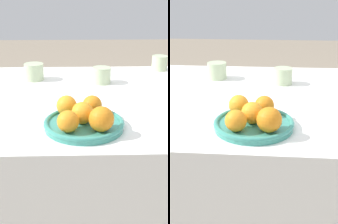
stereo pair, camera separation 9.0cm
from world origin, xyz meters
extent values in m
cube|color=white|center=(0.00, 0.00, 0.38)|extent=(1.47, 0.90, 0.75)
cylinder|color=teal|center=(-0.15, -0.29, 0.76)|extent=(0.23, 0.23, 0.02)
torus|color=teal|center=(-0.15, -0.29, 0.77)|extent=(0.24, 0.24, 0.02)
sphere|color=orange|center=(-0.16, -0.29, 0.80)|extent=(0.06, 0.06, 0.06)
sphere|color=orange|center=(-0.11, -0.35, 0.80)|extent=(0.07, 0.07, 0.07)
sphere|color=orange|center=(-0.20, -0.35, 0.80)|extent=(0.06, 0.06, 0.06)
sphere|color=orange|center=(-0.21, -0.23, 0.80)|extent=(0.06, 0.06, 0.06)
sphere|color=orange|center=(-0.13, -0.23, 0.80)|extent=(0.06, 0.06, 0.06)
cylinder|color=#B7CC9E|center=(0.24, 0.38, 0.79)|extent=(0.07, 0.07, 0.07)
cylinder|color=#B7CC9E|center=(-0.36, 0.22, 0.79)|extent=(0.08, 0.08, 0.07)
cylinder|color=#B7CC9E|center=(-0.07, 0.16, 0.79)|extent=(0.08, 0.08, 0.07)
camera|label=1|loc=(-0.18, -1.12, 1.14)|focal=50.00mm
camera|label=2|loc=(-0.09, -1.12, 1.14)|focal=50.00mm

